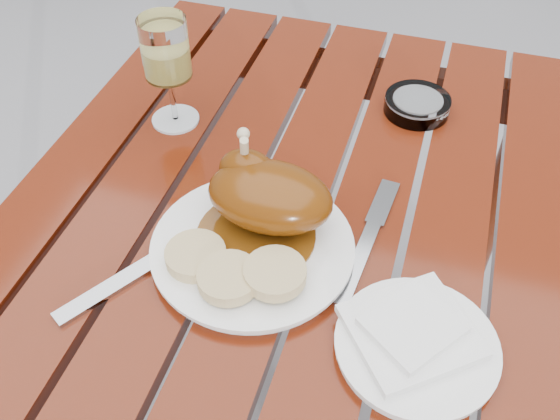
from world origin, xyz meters
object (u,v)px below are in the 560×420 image
object	(u,v)px
side_plate	(416,347)
ashtray	(417,105)
dinner_plate	(253,248)
wine_glass	(169,73)
table	(274,379)

from	to	relation	value
side_plate	ashtray	size ratio (longest dim) A/B	1.75
side_plate	ashtray	xyz separation A→B (m)	(-0.07, 0.47, 0.01)
dinner_plate	wine_glass	xyz separation A→B (m)	(-0.22, 0.24, 0.08)
table	dinner_plate	distance (m)	0.39
wine_glass	dinner_plate	bearing A→B (deg)	-47.40
wine_glass	ashtray	bearing A→B (deg)	20.64
wine_glass	side_plate	bearing A→B (deg)	-35.66
dinner_plate	side_plate	size ratio (longest dim) A/B	1.41
table	dinner_plate	xyz separation A→B (m)	(-0.02, -0.03, 0.38)
dinner_plate	side_plate	distance (m)	0.25
side_plate	dinner_plate	bearing A→B (deg)	159.62
table	dinner_plate	size ratio (longest dim) A/B	4.38
table	wine_glass	world-z (taller)	wine_glass
dinner_plate	side_plate	bearing A→B (deg)	-20.38
wine_glass	ashtray	size ratio (longest dim) A/B	1.67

